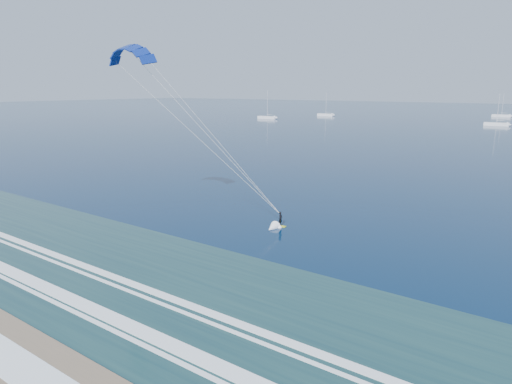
{
  "coord_description": "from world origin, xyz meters",
  "views": [
    {
      "loc": [
        24.88,
        -10.09,
        13.89
      ],
      "look_at": [
        0.37,
        23.87,
        4.28
      ],
      "focal_mm": 32.0,
      "sensor_mm": 36.0,
      "label": 1
    }
  ],
  "objects_px": {
    "sailboat_2": "(501,116)",
    "sailboat_3": "(496,124)",
    "kitesurfer_rig": "(204,131)",
    "sailboat_0": "(267,117)",
    "sailboat_1": "(326,115)"
  },
  "relations": [
    {
      "from": "sailboat_0",
      "to": "sailboat_3",
      "type": "bearing_deg",
      "value": 11.19
    },
    {
      "from": "kitesurfer_rig",
      "to": "sailboat_2",
      "type": "distance_m",
      "value": 216.72
    },
    {
      "from": "kitesurfer_rig",
      "to": "sailboat_1",
      "type": "height_order",
      "value": "kitesurfer_rig"
    },
    {
      "from": "sailboat_0",
      "to": "sailboat_2",
      "type": "relative_size",
      "value": 1.13
    },
    {
      "from": "sailboat_2",
      "to": "sailboat_3",
      "type": "distance_m",
      "value": 59.66
    },
    {
      "from": "sailboat_0",
      "to": "sailboat_1",
      "type": "height_order",
      "value": "sailboat_0"
    },
    {
      "from": "sailboat_1",
      "to": "sailboat_3",
      "type": "distance_m",
      "value": 81.06
    },
    {
      "from": "sailboat_1",
      "to": "kitesurfer_rig",
      "type": "bearing_deg",
      "value": -66.42
    },
    {
      "from": "sailboat_0",
      "to": "sailboat_2",
      "type": "xyz_separation_m",
      "value": [
        84.47,
        77.32,
        -0.01
      ]
    },
    {
      "from": "sailboat_3",
      "to": "sailboat_1",
      "type": "bearing_deg",
      "value": 168.33
    },
    {
      "from": "sailboat_0",
      "to": "sailboat_1",
      "type": "bearing_deg",
      "value": 71.0
    },
    {
      "from": "sailboat_1",
      "to": "sailboat_2",
      "type": "xyz_separation_m",
      "value": [
        72.61,
        42.87,
        -0.0
      ]
    },
    {
      "from": "sailboat_2",
      "to": "sailboat_3",
      "type": "relative_size",
      "value": 0.96
    },
    {
      "from": "kitesurfer_rig",
      "to": "sailboat_0",
      "type": "relative_size",
      "value": 1.5
    },
    {
      "from": "kitesurfer_rig",
      "to": "sailboat_3",
      "type": "bearing_deg",
      "value": 88.7
    }
  ]
}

